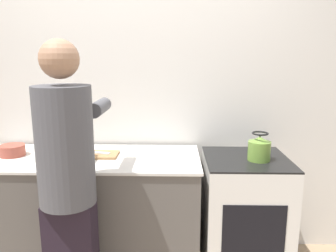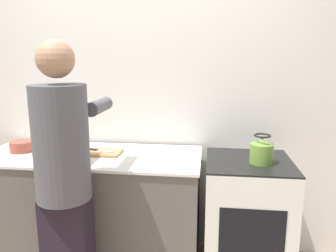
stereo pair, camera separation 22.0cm
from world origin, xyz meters
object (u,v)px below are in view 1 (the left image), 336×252
oven (244,217)px  knife (96,152)px  canister_jar (49,141)px  kettle (259,149)px  cutting_board (91,155)px  bowl_prep (12,150)px  person (68,179)px

oven → knife: (-1.08, 0.07, 0.47)m
canister_jar → kettle: bearing=-9.0°
kettle → oven: bearing=144.6°
cutting_board → knife: (0.04, 0.02, 0.01)m
kettle → canister_jar: 1.57m
cutting_board → canister_jar: size_ratio=2.81×
knife → bowl_prep: 0.61m
knife → kettle: size_ratio=1.02×
oven → kettle: kettle is taller
person → cutting_board: bearing=91.1°
person → canister_jar: (-0.37, 0.69, 0.04)m
person → canister_jar: size_ratio=12.08×
oven → person: size_ratio=0.53×
knife → canister_jar: size_ratio=1.43×
kettle → canister_jar: size_ratio=1.40×
oven → cutting_board: 1.21m
person → knife: bearing=87.1°
cutting_board → kettle: kettle is taller
bowl_prep → canister_jar: 0.27m
knife → person: bearing=-78.6°
kettle → canister_jar: bearing=171.0°
person → kettle: 1.26m
person → kettle: size_ratio=8.63×
bowl_prep → cutting_board: bearing=0.7°
oven → bowl_prep: size_ratio=5.09×
cutting_board → knife: size_ratio=1.97×
oven → cutting_board: (-1.12, 0.05, 0.46)m
person → canister_jar: bearing=118.0°
oven → kettle: (0.07, -0.05, 0.54)m
person → bowl_prep: (-0.58, 0.54, 0.01)m
bowl_prep → canister_jar: (0.21, 0.15, 0.03)m
oven → canister_jar: 1.58m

